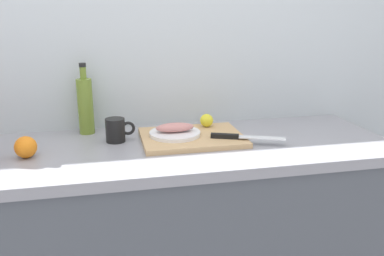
% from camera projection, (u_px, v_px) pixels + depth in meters
% --- Properties ---
extents(back_wall, '(3.20, 0.05, 2.50)m').
position_uv_depth(back_wall, '(130.00, 47.00, 1.77)').
color(back_wall, silver).
rests_on(back_wall, ground_plane).
extents(kitchen_counter, '(2.00, 0.60, 0.90)m').
position_uv_depth(kitchen_counter, '(144.00, 250.00, 1.69)').
color(kitchen_counter, '#4C5159').
rests_on(kitchen_counter, ground_plane).
extents(cutting_board, '(0.41, 0.31, 0.02)m').
position_uv_depth(cutting_board, '(192.00, 137.00, 1.65)').
color(cutting_board, tan).
rests_on(cutting_board, kitchen_counter).
extents(white_plate, '(0.21, 0.21, 0.01)m').
position_uv_depth(white_plate, '(175.00, 133.00, 1.64)').
color(white_plate, white).
rests_on(white_plate, cutting_board).
extents(fish_fillet, '(0.15, 0.07, 0.04)m').
position_uv_depth(fish_fillet, '(175.00, 127.00, 1.64)').
color(fish_fillet, tan).
rests_on(fish_fillet, white_plate).
extents(chef_knife, '(0.28, 0.13, 0.02)m').
position_uv_depth(chef_knife, '(238.00, 137.00, 1.60)').
color(chef_knife, silver).
rests_on(chef_knife, cutting_board).
extents(lemon_0, '(0.06, 0.06, 0.06)m').
position_uv_depth(lemon_0, '(207.00, 120.00, 1.76)').
color(lemon_0, yellow).
rests_on(lemon_0, cutting_board).
extents(olive_oil_bottle, '(0.06, 0.06, 0.30)m').
position_uv_depth(olive_oil_bottle, '(85.00, 105.00, 1.71)').
color(olive_oil_bottle, olive).
rests_on(olive_oil_bottle, kitchen_counter).
extents(coffee_mug_1, '(0.12, 0.08, 0.09)m').
position_uv_depth(coffee_mug_1, '(116.00, 130.00, 1.62)').
color(coffee_mug_1, black).
rests_on(coffee_mug_1, kitchen_counter).
extents(orange_1, '(0.08, 0.08, 0.08)m').
position_uv_depth(orange_1, '(26.00, 147.00, 1.45)').
color(orange_1, orange).
rests_on(orange_1, kitchen_counter).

